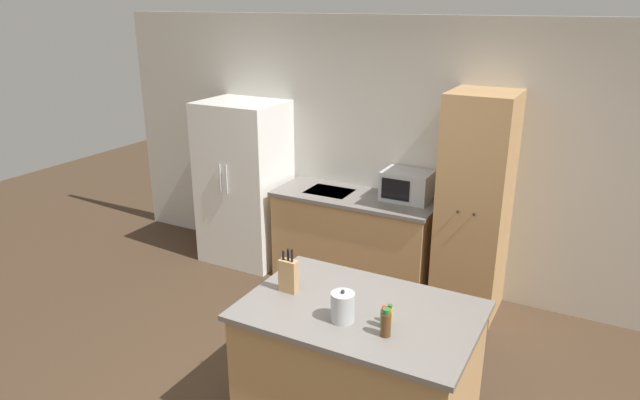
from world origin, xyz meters
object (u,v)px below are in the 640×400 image
pantry_cabinet (474,206)px  microwave (407,186)px  knife_block (288,275)px  spice_bottle_amber_oil (384,318)px  spice_bottle_tall_dark (386,323)px  spice_bottle_short_red (390,314)px  refrigerator (244,183)px  fire_extinguisher (205,228)px  kettle (343,307)px

pantry_cabinet → microwave: size_ratio=4.41×
knife_block → microwave: bearing=87.3°
spice_bottle_amber_oil → spice_bottle_tall_dark: bearing=-62.8°
microwave → spice_bottle_short_red: 2.17m
spice_bottle_tall_dark → spice_bottle_short_red: spice_bottle_tall_dark is taller
pantry_cabinet → spice_bottle_amber_oil: (-0.03, -2.02, -0.06)m
spice_bottle_short_red → spice_bottle_amber_oil: bearing=-100.2°
refrigerator → fire_extinguisher: size_ratio=3.57×
fire_extinguisher → spice_bottle_short_red: bearing=-32.9°
spice_bottle_tall_dark → fire_extinguisher: 3.80m
microwave → refrigerator: bearing=-175.2°
refrigerator → pantry_cabinet: pantry_cabinet is taller
spice_bottle_tall_dark → spice_bottle_short_red: bearing=102.8°
refrigerator → spice_bottle_amber_oil: (2.41, -1.98, 0.08)m
microwave → kettle: 2.22m
knife_block → kettle: knife_block is taller
microwave → pantry_cabinet: bearing=-9.4°
spice_bottle_tall_dark → kettle: (-0.29, 0.03, 0.01)m
microwave → spice_bottle_short_red: size_ratio=3.75×
spice_bottle_short_red → spice_bottle_amber_oil: (-0.01, -0.06, 0.01)m
pantry_cabinet → microwave: pantry_cabinet is taller
microwave → knife_block: bearing=-92.7°
refrigerator → kettle: size_ratio=8.35×
pantry_cabinet → kettle: size_ratio=9.64×
fire_extinguisher → knife_block: bearing=-39.8°
knife_block → refrigerator: bearing=132.0°
knife_block → fire_extinguisher: (-2.30, 1.92, -0.79)m
pantry_cabinet → spice_bottle_short_red: bearing=-90.7°
pantry_cabinet → kettle: 2.09m
pantry_cabinet → knife_block: (-0.76, -1.91, -0.00)m
pantry_cabinet → refrigerator: bearing=-179.1°
refrigerator → pantry_cabinet: size_ratio=0.87×
spice_bottle_short_red → spice_bottle_amber_oil: size_ratio=0.90×
kettle → microwave: bearing=100.0°
spice_bottle_amber_oil → fire_extinguisher: spice_bottle_amber_oil is taller
refrigerator → fire_extinguisher: (-0.62, 0.05, -0.66)m
refrigerator → knife_block: 2.52m
knife_block → spice_bottle_tall_dark: knife_block is taller
pantry_cabinet → spice_bottle_tall_dark: 2.10m
microwave → kettle: bearing=-80.0°
knife_block → kettle: bearing=-18.7°
spice_bottle_short_red → microwave: bearing=107.3°
microwave → fire_extinguisher: microwave is taller
knife_block → spice_bottle_tall_dark: 0.79m
spice_bottle_tall_dark → fire_extinguisher: spice_bottle_tall_dark is taller
pantry_cabinet → spice_bottle_tall_dark: size_ratio=11.47×
pantry_cabinet → knife_block: bearing=-111.7°
microwave → kettle: microwave is taller
refrigerator → spice_bottle_tall_dark: (2.45, -2.06, 0.10)m
refrigerator → spice_bottle_tall_dark: refrigerator is taller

